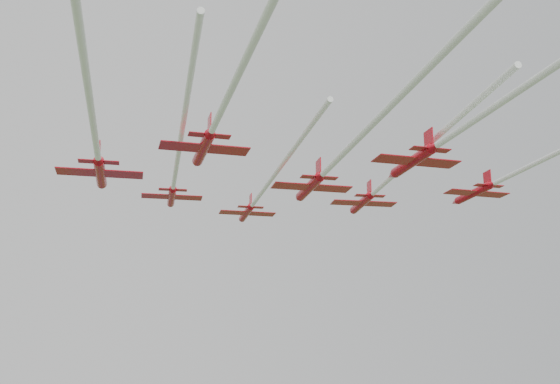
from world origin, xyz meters
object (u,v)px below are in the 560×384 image
object	(u,v)px
jet_row3_right	(527,167)
jet_lead	(261,193)
jet_row2_left	(176,166)
jet_row4_left	(221,112)
jet_row3_left	(96,145)
jet_row3_mid	(353,144)
jet_row2_right	(387,181)
jet_row4_right	(456,133)

from	to	relation	value
jet_row3_right	jet_lead	bearing A→B (deg)	137.96
jet_row2_left	jet_lead	bearing A→B (deg)	47.53
jet_row4_left	jet_lead	bearing A→B (deg)	71.71
jet_row3_left	jet_row4_left	size ratio (longest dim) A/B	1.03
jet_row3_right	jet_row3_mid	bearing A→B (deg)	-165.58
jet_lead	jet_row2_right	distance (m)	19.04
jet_row3_left	jet_row3_right	distance (m)	49.36
jet_row2_left	jet_row3_left	distance (m)	13.54
jet_row2_right	jet_row2_left	bearing A→B (deg)	-176.98
jet_row3_mid	jet_row4_right	world-z (taller)	jet_row3_mid
jet_row3_right	jet_row4_left	world-z (taller)	jet_row3_right
jet_row2_right	jet_row3_mid	distance (m)	19.81
jet_lead	jet_row3_mid	xyz separation A→B (m)	(0.46, -30.29, -2.70)
jet_row2_right	jet_row3_left	xyz separation A→B (m)	(-36.23, -6.53, -1.28)
jet_row2_right	jet_row4_left	xyz separation A→B (m)	(-26.66, -20.89, -1.94)
jet_row2_left	jet_row3_mid	world-z (taller)	jet_row2_left
jet_row3_mid	jet_row2_right	bearing A→B (deg)	58.65
jet_row2_left	jet_row3_right	xyz separation A→B (m)	(39.33, -13.49, -0.26)
jet_row3_mid	jet_row3_right	size ratio (longest dim) A/B	1.25
jet_row4_left	jet_row2_right	bearing A→B (deg)	41.87
jet_row2_left	jet_row3_left	xyz separation A→B (m)	(-9.83, -9.20, -1.41)
jet_row3_mid	jet_row4_left	xyz separation A→B (m)	(-14.82, -5.08, -0.35)
jet_row2_right	jet_row4_right	size ratio (longest dim) A/B	1.11
jet_row3_left	jet_row3_mid	distance (m)	26.10
jet_row2_left	jet_row3_left	size ratio (longest dim) A/B	1.14
jet_row4_left	jet_row4_right	size ratio (longest dim) A/B	1.04
jet_row3_mid	jet_row4_right	size ratio (longest dim) A/B	1.41
jet_row3_left	jet_row4_left	bearing A→B (deg)	-49.69
jet_row3_mid	jet_row4_left	world-z (taller)	jet_row3_mid
jet_row3_left	jet_row4_right	size ratio (longest dim) A/B	1.07
jet_row3_right	jet_row3_left	bearing A→B (deg)	178.06
jet_row3_mid	jet_row4_right	distance (m)	10.16
jet_lead	jet_row4_right	xyz separation A→B (m)	(8.23, -36.84, -2.88)
jet_row3_left	jet_row4_left	distance (m)	17.27
jet_row2_right	jet_row3_mid	xyz separation A→B (m)	(-11.84, -15.81, -1.60)
jet_row2_right	jet_row4_left	bearing A→B (deg)	-133.14
jet_row4_right	jet_row4_left	bearing A→B (deg)	179.28
jet_row2_right	jet_row3_mid	bearing A→B (deg)	-118.05
jet_lead	jet_row3_left	distance (m)	31.94
jet_row4_left	jet_row3_mid	bearing A→B (deg)	22.72
jet_row3_mid	jet_row4_left	bearing A→B (deg)	-155.58
jet_row4_left	jet_row4_right	world-z (taller)	jet_row4_right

